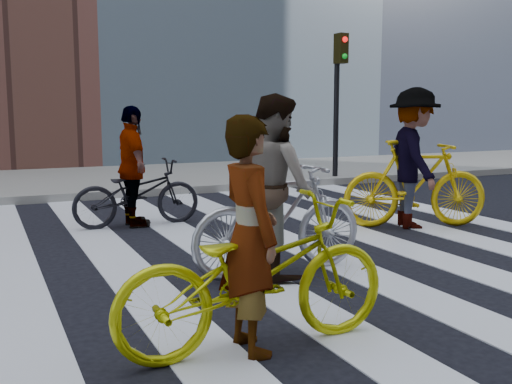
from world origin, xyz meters
TOP-DOWN VIEW (x-y plane):
  - ground at (0.00, 0.00)m, footprint 100.00×100.00m
  - sidewalk_far at (0.00, 7.50)m, footprint 100.00×5.00m
  - zebra_crosswalk at (0.00, 0.00)m, footprint 8.25×10.00m
  - traffic_signal at (4.40, 5.32)m, footprint 0.22×0.42m
  - bike_yellow_left at (-1.28, -2.54)m, footprint 2.06×0.72m
  - bike_silver_mid at (-0.25, -0.89)m, footprint 1.95×0.60m
  - bike_yellow_right at (2.63, 0.50)m, footprint 2.15×1.27m
  - bike_dark_rear at (-0.96, 2.23)m, footprint 1.84×0.67m
  - rider_left at (-1.33, -2.54)m, footprint 0.40×0.60m
  - rider_mid at (-0.30, -0.89)m, footprint 0.72×0.91m
  - rider_right at (2.58, 0.50)m, footprint 1.13×1.46m
  - rider_rear at (-1.01, 2.23)m, footprint 0.44×1.02m

SIDE VIEW (x-z plane):
  - ground at x=0.00m, z-range 0.00..0.00m
  - zebra_crosswalk at x=0.00m, z-range 0.00..0.01m
  - sidewalk_far at x=0.00m, z-range 0.00..0.15m
  - bike_dark_rear at x=-0.96m, z-range 0.00..0.96m
  - bike_yellow_left at x=-1.28m, z-range 0.00..1.08m
  - bike_silver_mid at x=-0.25m, z-range 0.00..1.16m
  - bike_yellow_right at x=2.63m, z-range 0.00..1.25m
  - rider_left at x=-1.33m, z-range 0.00..1.65m
  - rider_rear at x=-1.01m, z-range 0.00..1.73m
  - rider_mid at x=-0.30m, z-range 0.00..1.84m
  - rider_right at x=2.58m, z-range 0.00..1.98m
  - traffic_signal at x=4.40m, z-range 0.62..3.94m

